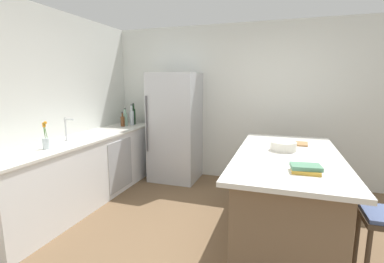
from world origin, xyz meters
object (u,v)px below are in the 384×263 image
wine_bottle (134,116)px  syrup_bottle (123,121)px  cookbook_stack (306,169)px  mixing_bowl (283,146)px  olive_oil_bottle (133,116)px  cutting_board (292,143)px  gin_bottle (125,119)px  kitchen_island (285,196)px  refrigerator (175,127)px  soda_bottle (132,117)px  flower_vase (46,140)px  sink_faucet (67,129)px

wine_bottle → syrup_bottle: wine_bottle is taller
cookbook_stack → mixing_bowl: bearing=103.8°
olive_oil_bottle → syrup_bottle: size_ratio=1.39×
wine_bottle → syrup_bottle: 0.29m
wine_bottle → mixing_bowl: bearing=-26.4°
mixing_bowl → cutting_board: 0.39m
wine_bottle → mixing_bowl: 2.86m
wine_bottle → gin_bottle: wine_bottle is taller
wine_bottle → cookbook_stack: wine_bottle is taller
gin_bottle → syrup_bottle: size_ratio=1.25×
kitchen_island → wine_bottle: 3.03m
refrigerator → wine_bottle: 0.83m
gin_bottle → cookbook_stack: gin_bottle is taller
soda_bottle → cookbook_stack: size_ratio=1.43×
soda_bottle → gin_bottle: (-0.07, -0.09, -0.02)m
flower_vase → cookbook_stack: (2.72, -0.02, -0.05)m
cookbook_stack → flower_vase: bearing=179.5°
olive_oil_bottle → wine_bottle: size_ratio=0.89×
sink_faucet → mixing_bowl: sink_faucet is taller
syrup_bottle → cookbook_stack: syrup_bottle is taller
refrigerator → cookbook_stack: (1.92, -1.95, 0.05)m
olive_oil_bottle → wine_bottle: bearing=-53.0°
syrup_bottle → cutting_board: (2.72, -0.62, -0.07)m
refrigerator → cutting_board: size_ratio=4.94×
syrup_bottle → cookbook_stack: 3.28m
refrigerator → olive_oil_bottle: (-0.88, 0.13, 0.14)m
syrup_bottle → mixing_bowl: size_ratio=0.88×
syrup_bottle → mixing_bowl: 2.80m
olive_oil_bottle → wine_bottle: (0.06, -0.09, 0.02)m
soda_bottle → refrigerator: bearing=3.1°
cutting_board → syrup_bottle: bearing=167.2°
mixing_bowl → wine_bottle: bearing=153.6°
flower_vase → wine_bottle: 1.97m
refrigerator → cutting_board: bearing=-24.8°
wine_bottle → cookbook_stack: 3.39m
cookbook_stack → cutting_board: 1.10m
olive_oil_bottle → mixing_bowl: (2.63, -1.36, -0.07)m
sink_faucet → flower_vase: 0.45m
cookbook_stack → mixing_bowl: 0.74m
kitchen_island → sink_faucet: (-2.70, -0.12, 0.60)m
refrigerator → mixing_bowl: bearing=-35.1°
soda_bottle → syrup_bottle: soda_bottle is taller
kitchen_island → cookbook_stack: cookbook_stack is taller
sink_faucet → cutting_board: (2.74, 0.64, -0.13)m
syrup_bottle → flower_vase: bearing=-87.6°
sink_faucet → gin_bottle: (0.02, 1.36, -0.04)m
sink_faucet → soda_bottle: (0.10, 1.45, -0.01)m
kitchen_island → gin_bottle: size_ratio=6.81×
flower_vase → soda_bottle: 1.88m
sink_faucet → cookbook_stack: 2.86m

